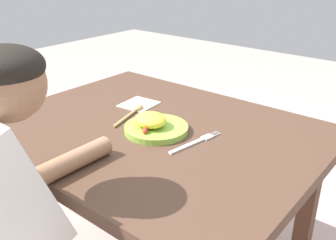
% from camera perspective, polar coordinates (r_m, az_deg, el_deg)
% --- Properties ---
extents(dining_table, '(1.06, 0.84, 0.69)m').
position_cam_1_polar(dining_table, '(1.29, -2.21, -4.62)').
color(dining_table, '#4D3326').
rests_on(dining_table, ground_plane).
extents(plate, '(0.21, 0.21, 0.06)m').
position_cam_1_polar(plate, '(1.22, -2.11, -0.84)').
color(plate, '#89BE42').
rests_on(plate, dining_table).
extents(fork, '(0.05, 0.21, 0.01)m').
position_cam_1_polar(fork, '(1.15, 4.19, -3.38)').
color(fork, silver).
rests_on(fork, dining_table).
extents(spoon, '(0.08, 0.20, 0.02)m').
position_cam_1_polar(spoon, '(1.37, -5.17, 1.39)').
color(spoon, tan).
rests_on(spoon, dining_table).
extents(napkin, '(0.13, 0.14, 0.00)m').
position_cam_1_polar(napkin, '(1.45, -4.42, 2.39)').
color(napkin, white).
rests_on(napkin, dining_table).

